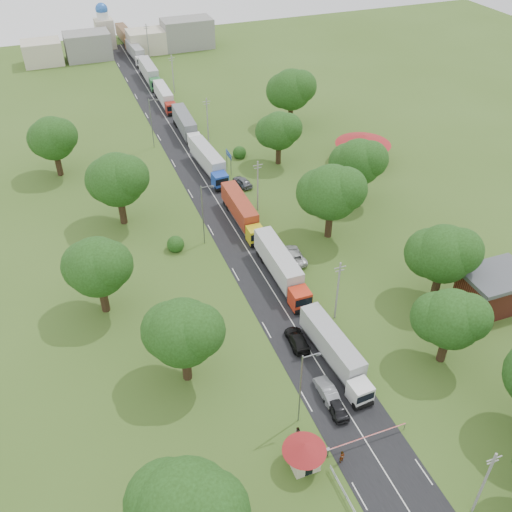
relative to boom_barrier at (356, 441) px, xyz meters
name	(u,v)px	position (x,y,z in m)	size (l,w,h in m)	color
ground	(275,294)	(1.36, 25.00, -0.89)	(260.00, 260.00, 0.00)	#3A571D
road	(228,219)	(1.36, 45.00, -0.89)	(8.00, 200.00, 0.04)	black
boom_barrier	(356,441)	(0.00, 0.00, 0.00)	(9.22, 0.35, 1.18)	slate
guard_booth	(304,451)	(-5.84, 0.00, 1.27)	(4.40, 4.40, 3.45)	beige
info_sign	(229,157)	(6.56, 60.00, 2.11)	(0.12, 3.10, 4.10)	slate
pole_0	(484,483)	(6.86, -10.00, 3.79)	(1.60, 0.24, 9.00)	gray
pole_1	(338,290)	(6.86, 18.00, 3.79)	(1.60, 0.24, 9.00)	gray
pole_2	(258,185)	(6.86, 46.00, 3.79)	(1.60, 0.24, 9.00)	gray
pole_3	(207,119)	(6.86, 74.00, 3.79)	(1.60, 0.24, 9.00)	gray
pole_4	(173,74)	(6.86, 102.00, 3.79)	(1.60, 0.24, 9.00)	gray
pole_5	(148,40)	(6.86, 130.00, 3.79)	(1.60, 0.24, 9.00)	gray
lamp_0	(302,386)	(-3.99, 5.00, 4.66)	(2.03, 0.22, 10.00)	slate
lamp_1	(204,212)	(-3.99, 40.00, 4.66)	(2.03, 0.22, 10.00)	slate
lamp_2	(152,121)	(-3.99, 75.00, 4.66)	(2.03, 0.22, 10.00)	slate
tree_2	(451,318)	(15.35, 7.14, 5.70)	(8.00, 8.00, 10.10)	#382616
tree_3	(443,253)	(21.35, 17.16, 6.33)	(8.80, 8.80, 11.07)	#382616
tree_4	(331,192)	(14.34, 35.17, 6.96)	(9.60, 9.60, 12.05)	#382616
tree_5	(358,162)	(23.35, 43.16, 6.33)	(8.80, 8.80, 11.07)	#382616
tree_6	(279,131)	(16.35, 60.14, 5.70)	(8.00, 8.00, 10.10)	#382616
tree_7	(291,89)	(25.34, 75.17, 6.96)	(9.60, 9.60, 12.05)	#382616
tree_9	(186,509)	(-18.66, -4.83, 6.96)	(9.60, 9.60, 12.05)	#382616
tree_10	(183,332)	(-13.65, 15.16, 6.33)	(8.80, 8.80, 11.07)	#382616
tree_11	(97,266)	(-20.65, 30.16, 6.33)	(8.80, 8.80, 11.07)	#382616
tree_12	(117,179)	(-14.66, 50.17, 6.96)	(9.60, 9.60, 12.05)	#382616
tree_13	(52,138)	(-22.65, 70.16, 6.33)	(8.80, 8.80, 11.07)	#382616
house_brick	(494,289)	(27.36, 13.00, 1.76)	(8.60, 6.60, 5.20)	maroon
house_cream	(363,144)	(31.36, 55.00, 2.75)	(10.08, 10.08, 5.80)	beige
distant_town	(127,42)	(2.04, 135.00, 2.60)	(52.00, 8.00, 8.00)	gray
church	(104,29)	(-2.64, 143.00, 4.50)	(5.00, 5.00, 12.30)	beige
truck_0	(335,351)	(3.20, 11.01, 1.17)	(3.14, 14.09, 3.89)	white
truck_1	(281,266)	(3.38, 27.88, 1.33)	(2.62, 15.09, 4.19)	red
truck_2	(242,211)	(3.12, 43.40, 1.21)	(2.47, 14.28, 3.96)	gold
truck_3	(209,161)	(3.19, 61.34, 1.32)	(3.38, 15.09, 4.17)	#1C42AA
truck_4	(186,125)	(3.39, 78.19, 1.32)	(2.97, 15.05, 4.16)	white
truck_5	(165,96)	(3.07, 95.53, 1.11)	(2.45, 13.60, 3.77)	maroon
truck_6	(150,73)	(3.09, 111.50, 1.38)	(2.72, 15.47, 4.29)	#2A7137
truck_7	(136,52)	(3.17, 129.24, 1.20)	(3.13, 14.26, 3.94)	silver
truck_8	(125,36)	(3.27, 145.48, 1.33)	(3.27, 15.17, 4.19)	brown
car_lane_front	(336,406)	(0.19, 4.73, -0.17)	(1.71, 4.26, 1.45)	black
car_lane_mid	(327,391)	(0.24, 7.00, -0.16)	(1.55, 4.45, 1.46)	gray
car_lane_rear	(297,340)	(0.36, 15.43, -0.16)	(2.04, 5.02, 1.46)	black
car_verge_near	(293,255)	(6.86, 31.29, -0.11)	(2.58, 5.59, 1.55)	silver
car_verge_far	(243,182)	(7.19, 54.42, -0.11)	(1.84, 4.58, 1.56)	#585A60
pedestrian_near	(342,457)	(-2.14, -1.09, -0.09)	(0.58, 0.38, 1.59)	gray
pedestrian_booth	(298,433)	(-5.14, 3.00, -0.07)	(0.80, 0.62, 1.64)	gray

